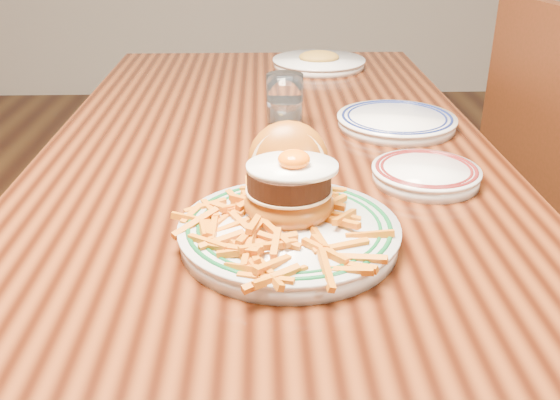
{
  "coord_description": "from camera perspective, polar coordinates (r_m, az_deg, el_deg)",
  "views": [
    {
      "loc": [
        -0.01,
        -1.13,
        1.17
      ],
      "look_at": [
        0.01,
        -0.38,
        0.81
      ],
      "focal_mm": 40.0,
      "sensor_mm": 36.0,
      "label": 1
    }
  ],
  "objects": [
    {
      "name": "table",
      "position": [
        1.23,
        -0.96,
        1.41
      ],
      "size": [
        0.85,
        1.6,
        0.75
      ],
      "color": "black",
      "rests_on": "floor"
    },
    {
      "name": "main_plate",
      "position": [
        0.84,
        0.83,
        -1.09
      ],
      "size": [
        0.3,
        0.31,
        0.14
      ],
      "rotation": [
        0.0,
        0.0,
        -0.03
      ],
      "color": "silver",
      "rests_on": "table"
    },
    {
      "name": "side_plate",
      "position": [
        1.05,
        13.19,
        2.42
      ],
      "size": [
        0.18,
        0.19,
        0.03
      ],
      "rotation": [
        0.0,
        0.0,
        -0.32
      ],
      "color": "silver",
      "rests_on": "table"
    },
    {
      "name": "rear_plate",
      "position": [
        1.3,
        10.61,
        7.15
      ],
      "size": [
        0.24,
        0.24,
        0.03
      ],
      "rotation": [
        0.0,
        0.0,
        0.01
      ],
      "color": "silver",
      "rests_on": "table"
    },
    {
      "name": "water_glass",
      "position": [
        1.27,
        0.43,
        8.72
      ],
      "size": [
        0.07,
        0.07,
        0.11
      ],
      "color": "white",
      "rests_on": "table"
    },
    {
      "name": "far_plate",
      "position": [
        1.78,
        3.57,
        12.48
      ],
      "size": [
        0.26,
        0.26,
        0.05
      ],
      "rotation": [
        0.0,
        0.0,
        0.21
      ],
      "color": "silver",
      "rests_on": "table"
    }
  ]
}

